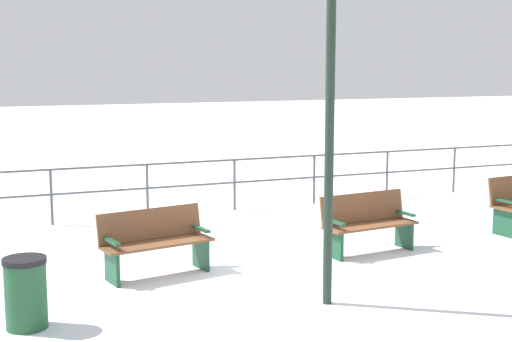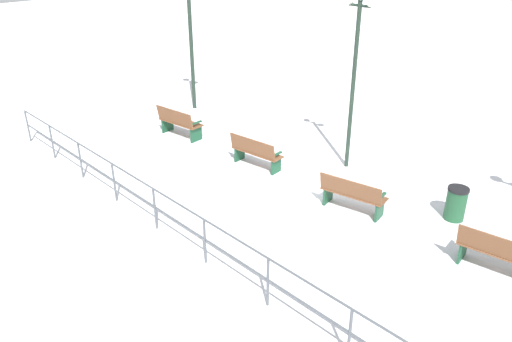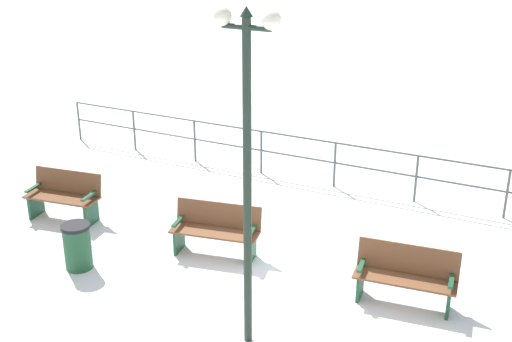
{
  "view_description": "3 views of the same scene",
  "coord_description": "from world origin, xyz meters",
  "px_view_note": "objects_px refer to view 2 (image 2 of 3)",
  "views": [
    {
      "loc": [
        9.2,
        -3.93,
        2.83
      ],
      "look_at": [
        -2.15,
        0.68,
        0.99
      ],
      "focal_mm": 50.81,
      "sensor_mm": 36.0,
      "label": 1
    },
    {
      "loc": [
        -8.61,
        -7.43,
        5.94
      ],
      "look_at": [
        -2.05,
        -0.56,
        1.33
      ],
      "focal_mm": 35.56,
      "sensor_mm": 36.0,
      "label": 2
    },
    {
      "loc": [
        8.51,
        3.39,
        5.46
      ],
      "look_at": [
        -0.79,
        -1.25,
        1.32
      ],
      "focal_mm": 46.12,
      "sensor_mm": 36.0,
      "label": 3
    }
  ],
  "objects_px": {
    "bench_second": "(352,194)",
    "lamppost_middle": "(355,59)",
    "trash_bin": "(456,203)",
    "lamppost_far": "(190,16)",
    "bench_nearest": "(497,252)",
    "bench_fourth": "(179,122)",
    "bench_third": "(256,152)"
  },
  "relations": [
    {
      "from": "bench_second",
      "to": "trash_bin",
      "type": "bearing_deg",
      "value": -62.2
    },
    {
      "from": "bench_nearest",
      "to": "trash_bin",
      "type": "bearing_deg",
      "value": 39.47
    },
    {
      "from": "bench_nearest",
      "to": "bench_second",
      "type": "xyz_separation_m",
      "value": [
        -0.08,
        3.23,
        -0.01
      ]
    },
    {
      "from": "trash_bin",
      "to": "bench_third",
      "type": "bearing_deg",
      "value": 105.19
    },
    {
      "from": "lamppost_far",
      "to": "bench_third",
      "type": "bearing_deg",
      "value": -109.9
    },
    {
      "from": "bench_fourth",
      "to": "trash_bin",
      "type": "xyz_separation_m",
      "value": [
        1.54,
        -8.26,
        -0.09
      ]
    },
    {
      "from": "lamppost_middle",
      "to": "trash_bin",
      "type": "height_order",
      "value": "lamppost_middle"
    },
    {
      "from": "trash_bin",
      "to": "bench_second",
      "type": "bearing_deg",
      "value": 128.5
    },
    {
      "from": "bench_fourth",
      "to": "trash_bin",
      "type": "distance_m",
      "value": 8.4
    },
    {
      "from": "lamppost_far",
      "to": "trash_bin",
      "type": "height_order",
      "value": "lamppost_far"
    },
    {
      "from": "bench_nearest",
      "to": "bench_third",
      "type": "relative_size",
      "value": 0.95
    },
    {
      "from": "bench_second",
      "to": "bench_third",
      "type": "distance_m",
      "value": 3.24
    },
    {
      "from": "bench_third",
      "to": "bench_fourth",
      "type": "distance_m",
      "value": 3.24
    },
    {
      "from": "bench_nearest",
      "to": "bench_fourth",
      "type": "height_order",
      "value": "bench_fourth"
    },
    {
      "from": "bench_second",
      "to": "trash_bin",
      "type": "relative_size",
      "value": 2.02
    },
    {
      "from": "lamppost_far",
      "to": "bench_second",
      "type": "bearing_deg",
      "value": -102.85
    },
    {
      "from": "bench_second",
      "to": "bench_fourth",
      "type": "relative_size",
      "value": 1.01
    },
    {
      "from": "bench_third",
      "to": "lamppost_middle",
      "type": "height_order",
      "value": "lamppost_middle"
    },
    {
      "from": "bench_nearest",
      "to": "bench_third",
      "type": "bearing_deg",
      "value": 82.19
    },
    {
      "from": "trash_bin",
      "to": "lamppost_far",
      "type": "bearing_deg",
      "value": 87.18
    },
    {
      "from": "bench_third",
      "to": "trash_bin",
      "type": "relative_size",
      "value": 1.98
    },
    {
      "from": "bench_third",
      "to": "bench_second",
      "type": "bearing_deg",
      "value": -97.35
    },
    {
      "from": "bench_nearest",
      "to": "bench_fourth",
      "type": "relative_size",
      "value": 0.94
    },
    {
      "from": "bench_nearest",
      "to": "lamppost_middle",
      "type": "bearing_deg",
      "value": 61.1
    },
    {
      "from": "bench_second",
      "to": "lamppost_far",
      "type": "xyz_separation_m",
      "value": [
        1.91,
        8.39,
        2.75
      ]
    },
    {
      "from": "bench_second",
      "to": "lamppost_middle",
      "type": "bearing_deg",
      "value": 28.97
    },
    {
      "from": "bench_fourth",
      "to": "bench_third",
      "type": "bearing_deg",
      "value": -93.69
    },
    {
      "from": "bench_nearest",
      "to": "trash_bin",
      "type": "distance_m",
      "value": 1.98
    },
    {
      "from": "bench_third",
      "to": "bench_fourth",
      "type": "height_order",
      "value": "bench_fourth"
    },
    {
      "from": "lamppost_middle",
      "to": "lamppost_far",
      "type": "distance_m",
      "value": 6.81
    },
    {
      "from": "lamppost_far",
      "to": "trash_bin",
      "type": "xyz_separation_m",
      "value": [
        -0.5,
        -10.17,
        -2.82
      ]
    },
    {
      "from": "bench_third",
      "to": "lamppost_far",
      "type": "bearing_deg",
      "value": 63.64
    }
  ]
}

